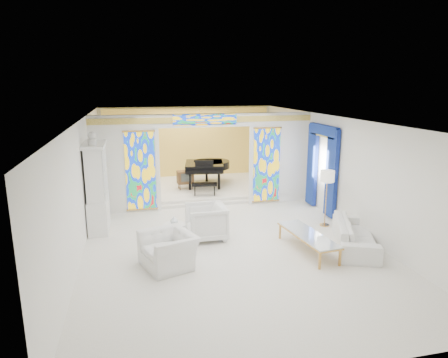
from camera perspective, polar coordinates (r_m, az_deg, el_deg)
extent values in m
plane|color=white|center=(11.24, -0.79, -6.85)|extent=(12.00, 12.00, 0.00)
cube|color=white|center=(10.58, -0.84, 8.58)|extent=(7.00, 12.00, 0.02)
cube|color=white|center=(16.63, -5.22, 5.08)|extent=(7.00, 0.02, 3.00)
cube|color=white|center=(5.41, 13.16, -13.20)|extent=(7.00, 0.02, 3.00)
cube|color=white|center=(10.66, -19.54, -0.34)|extent=(0.02, 12.00, 3.00)
cube|color=white|center=(12.03, 15.70, 1.44)|extent=(0.02, 12.00, 3.00)
cube|color=white|center=(12.54, -14.04, 2.01)|extent=(2.00, 0.18, 3.00)
cube|color=white|center=(13.40, 7.86, 3.00)|extent=(2.00, 0.18, 3.00)
cube|color=white|center=(12.56, -2.79, 8.41)|extent=(3.00, 0.18, 0.40)
cube|color=white|center=(12.50, -9.41, 1.26)|extent=(0.12, 0.06, 2.60)
cube|color=white|center=(13.02, 3.87, 1.90)|extent=(0.12, 0.06, 2.60)
cube|color=white|center=(12.47, -2.70, 7.68)|extent=(3.24, 0.06, 0.12)
cube|color=#ECC959|center=(12.46, -2.71, 8.46)|extent=(7.00, 0.05, 0.18)
cube|color=gold|center=(12.47, -11.84, 1.13)|extent=(0.90, 0.04, 2.40)
cube|color=gold|center=(13.18, 6.09, 1.99)|extent=(0.90, 0.04, 2.40)
cube|color=gold|center=(12.45, -2.70, 8.45)|extent=(2.00, 0.04, 0.34)
cube|color=white|center=(15.07, -4.11, -1.24)|extent=(6.80, 3.80, 0.18)
cube|color=gold|center=(16.51, -5.16, 5.02)|extent=(6.70, 0.10, 2.90)
cylinder|color=#C39044|center=(14.57, -3.42, 8.10)|extent=(0.48, 0.48, 0.30)
cube|color=navy|center=(12.06, 15.13, 0.77)|extent=(0.12, 0.55, 2.60)
cube|color=navy|center=(13.19, 12.50, 1.98)|extent=(0.12, 0.55, 2.60)
cube|color=navy|center=(12.44, 14.06, 6.82)|extent=(0.14, 1.70, 0.30)
cube|color=#E3CC50|center=(12.46, 14.02, 6.04)|extent=(0.12, 1.50, 0.06)
cube|color=white|center=(11.48, -17.42, -4.67)|extent=(0.50, 1.40, 0.90)
cube|color=white|center=(11.19, -17.83, 0.94)|extent=(0.44, 1.30, 1.40)
cube|color=white|center=(11.17, -16.66, 1.00)|extent=(0.01, 1.20, 1.30)
cube|color=white|center=(11.06, -18.11, 4.69)|extent=(0.56, 1.46, 0.08)
cylinder|color=silver|center=(10.70, -18.30, 5.05)|extent=(0.22, 0.22, 0.16)
sphere|color=silver|center=(10.68, -18.37, 5.90)|extent=(0.20, 0.20, 0.20)
imported|color=white|center=(8.89, -7.96, -10.00)|extent=(1.34, 1.43, 0.75)
imported|color=white|center=(10.29, -2.57, -6.15)|extent=(1.00, 0.97, 0.90)
imported|color=silver|center=(10.31, 18.24, -7.50)|extent=(1.70, 2.42, 0.66)
cylinder|color=white|center=(9.57, -7.11, -6.53)|extent=(0.54, 0.54, 0.04)
cylinder|color=white|center=(9.69, -7.06, -8.32)|extent=(0.09, 0.09, 0.62)
cylinder|color=white|center=(9.80, -7.01, -9.97)|extent=(0.36, 0.36, 0.03)
imported|color=silver|center=(9.53, -7.14, -5.85)|extent=(0.25, 0.25, 0.20)
cube|color=white|center=(9.73, 11.91, -7.76)|extent=(0.79, 2.01, 0.04)
cube|color=#C39044|center=(9.74, 11.90, -7.88)|extent=(0.82, 2.05, 0.03)
cube|color=#C39044|center=(8.97, 13.52, -11.28)|extent=(0.05, 0.05, 0.40)
cube|color=#C39044|center=(9.24, 16.23, -10.71)|extent=(0.05, 0.05, 0.40)
cube|color=#C39044|center=(10.45, 8.00, -7.40)|extent=(0.05, 0.05, 0.40)
cube|color=#C39044|center=(10.68, 10.45, -7.03)|extent=(0.05, 0.05, 0.40)
cylinder|color=#C39044|center=(11.70, 14.15, -6.37)|extent=(0.32, 0.32, 0.03)
cylinder|color=#C39044|center=(11.48, 14.35, -3.03)|extent=(0.03, 0.03, 1.45)
cylinder|color=white|center=(11.31, 14.55, 0.40)|extent=(0.46, 0.46, 0.31)
cube|color=black|center=(14.93, -2.85, 1.84)|extent=(1.61, 1.69, 0.27)
cylinder|color=black|center=(15.26, -1.79, 2.10)|extent=(1.58, 1.58, 0.27)
cube|color=black|center=(14.10, -2.82, 0.99)|extent=(1.31, 0.50, 0.10)
cube|color=silver|center=(14.02, -2.82, 1.00)|extent=(1.19, 0.30, 0.03)
cube|color=black|center=(14.37, -2.84, 2.24)|extent=(0.66, 0.14, 0.24)
cube|color=black|center=(13.61, -2.79, -0.77)|extent=(0.90, 0.47, 0.08)
cylinder|color=black|center=(14.38, -4.89, -0.39)|extent=(0.11, 0.11, 0.59)
cylinder|color=black|center=(14.38, -0.73, -0.34)|extent=(0.11, 0.11, 0.59)
cylinder|color=black|center=(15.58, -2.50, 0.72)|extent=(0.11, 0.11, 0.59)
cube|color=#53381E|center=(14.48, -5.56, 0.27)|extent=(0.60, 0.42, 0.46)
cube|color=#3A3F3C|center=(14.29, -5.41, 0.21)|extent=(0.37, 0.04, 0.30)
cone|color=#53381E|center=(14.39, -6.29, -1.20)|extent=(0.04, 0.04, 0.20)
cone|color=#53381E|center=(14.47, -4.56, -1.08)|extent=(0.04, 0.04, 0.20)
cone|color=#53381E|center=(14.65, -6.49, -0.94)|extent=(0.04, 0.04, 0.20)
cone|color=#53381E|center=(14.74, -4.79, -0.82)|extent=(0.04, 0.04, 0.20)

